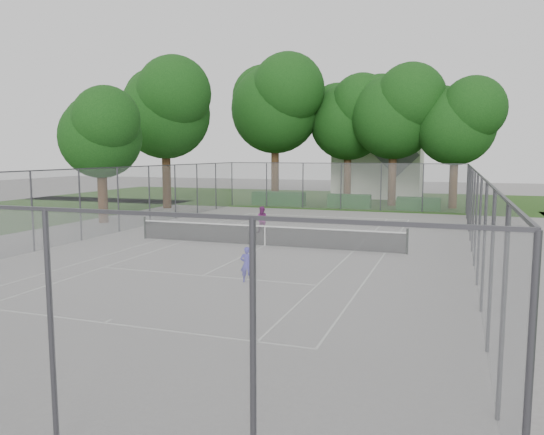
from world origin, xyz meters
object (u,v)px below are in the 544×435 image
(tennis_net, at_px, (265,235))
(girl_player, at_px, (247,264))
(woman_player, at_px, (263,220))
(house, at_px, (379,155))

(tennis_net, bearing_deg, girl_player, -75.08)
(girl_player, height_order, woman_player, woman_player)
(house, distance_m, woman_player, 26.35)
(woman_player, bearing_deg, house, 78.25)
(tennis_net, distance_m, woman_player, 3.78)
(tennis_net, distance_m, girl_player, 6.95)
(tennis_net, relative_size, house, 1.27)
(girl_player, bearing_deg, house, -107.81)
(girl_player, distance_m, woman_player, 10.70)
(house, distance_m, girl_player, 36.41)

